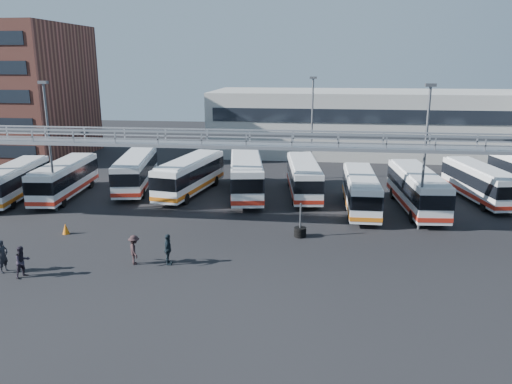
# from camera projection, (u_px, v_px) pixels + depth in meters

# --- Properties ---
(ground) EXTENTS (140.00, 140.00, 0.00)m
(ground) POSITION_uv_depth(u_px,v_px,m) (237.00, 258.00, 30.40)
(ground) COLOR black
(ground) RESTS_ON ground
(gantry) EXTENTS (51.40, 5.15, 7.10)m
(gantry) POSITION_uv_depth(u_px,v_px,m) (250.00, 152.00, 34.64)
(gantry) COLOR #92949A
(gantry) RESTS_ON ground
(apartment_building) EXTENTS (18.00, 15.00, 16.00)m
(apartment_building) POSITION_uv_depth(u_px,v_px,m) (3.00, 92.00, 61.32)
(apartment_building) COLOR brown
(apartment_building) RESTS_ON ground
(warehouse) EXTENTS (42.00, 14.00, 8.00)m
(warehouse) POSITION_uv_depth(u_px,v_px,m) (376.00, 123.00, 64.39)
(warehouse) COLOR #9E9E99
(warehouse) RESTS_ON ground
(light_pole_left) EXTENTS (0.70, 0.35, 10.21)m
(light_pole_left) POSITION_uv_depth(u_px,v_px,m) (49.00, 140.00, 38.58)
(light_pole_left) COLOR #4C4F54
(light_pole_left) RESTS_ON ground
(light_pole_mid) EXTENTS (0.70, 0.35, 10.21)m
(light_pole_mid) POSITION_uv_depth(u_px,v_px,m) (425.00, 150.00, 34.20)
(light_pole_mid) COLOR #4C4F54
(light_pole_mid) RESTS_ON ground
(light_pole_back) EXTENTS (0.70, 0.35, 10.21)m
(light_pole_back) POSITION_uv_depth(u_px,v_px,m) (312.00, 123.00, 49.57)
(light_pole_back) COLOR #4C4F54
(light_pole_back) RESTS_ON ground
(bus_0) EXTENTS (3.80, 10.23, 3.04)m
(bus_0) POSITION_uv_depth(u_px,v_px,m) (15.00, 180.00, 43.10)
(bus_0) COLOR silver
(bus_0) RESTS_ON ground
(bus_1) EXTENTS (3.37, 10.49, 3.13)m
(bus_1) POSITION_uv_depth(u_px,v_px,m) (65.00, 178.00, 43.75)
(bus_1) COLOR silver
(bus_1) RESTS_ON ground
(bus_2) EXTENTS (4.41, 11.04, 3.27)m
(bus_2) POSITION_uv_depth(u_px,v_px,m) (136.00, 170.00, 46.41)
(bus_2) COLOR silver
(bus_2) RESTS_ON ground
(bus_3) EXTENTS (4.21, 10.96, 3.25)m
(bus_3) POSITION_uv_depth(u_px,v_px,m) (190.00, 174.00, 44.80)
(bus_3) COLOR silver
(bus_3) RESTS_ON ground
(bus_4) EXTENTS (4.53, 11.81, 3.50)m
(bus_4) POSITION_uv_depth(u_px,v_px,m) (246.00, 174.00, 44.22)
(bus_4) COLOR silver
(bus_4) RESTS_ON ground
(bus_5) EXTENTS (3.63, 10.56, 3.14)m
(bus_5) POSITION_uv_depth(u_px,v_px,m) (304.00, 176.00, 44.23)
(bus_5) COLOR silver
(bus_5) RESTS_ON ground
(bus_6) EXTENTS (2.43, 10.02, 3.03)m
(bus_6) POSITION_uv_depth(u_px,v_px,m) (361.00, 190.00, 39.80)
(bus_6) COLOR silver
(bus_6) RESTS_ON ground
(bus_7) EXTENTS (3.30, 10.88, 3.26)m
(bus_7) POSITION_uv_depth(u_px,v_px,m) (417.00, 188.00, 39.85)
(bus_7) COLOR silver
(bus_7) RESTS_ON ground
(bus_8) EXTENTS (4.05, 10.30, 3.05)m
(bus_8) POSITION_uv_depth(u_px,v_px,m) (479.00, 182.00, 42.55)
(bus_8) COLOR silver
(bus_8) RESTS_ON ground
(pedestrian_a) EXTENTS (0.51, 0.73, 1.91)m
(pedestrian_a) POSITION_uv_depth(u_px,v_px,m) (3.00, 256.00, 28.17)
(pedestrian_a) COLOR black
(pedestrian_a) RESTS_ON ground
(pedestrian_b) EXTENTS (1.00, 1.09, 1.80)m
(pedestrian_b) POSITION_uv_depth(u_px,v_px,m) (22.00, 262.00, 27.53)
(pedestrian_b) COLOR #241E2A
(pedestrian_b) RESTS_ON ground
(pedestrian_c) EXTENTS (1.12, 1.32, 1.78)m
(pedestrian_c) POSITION_uv_depth(u_px,v_px,m) (134.00, 250.00, 29.30)
(pedestrian_c) COLOR #2C1D1F
(pedestrian_c) RESTS_ON ground
(pedestrian_d) EXTENTS (0.61, 1.15, 1.87)m
(pedestrian_d) POSITION_uv_depth(u_px,v_px,m) (168.00, 249.00, 29.22)
(pedestrian_d) COLOR black
(pedestrian_d) RESTS_ON ground
(cone_right) EXTENTS (0.61, 0.61, 0.76)m
(cone_right) POSITION_uv_depth(u_px,v_px,m) (66.00, 229.00, 34.57)
(cone_right) COLOR orange
(cone_right) RESTS_ON ground
(tire_stack) EXTENTS (0.83, 0.83, 2.37)m
(tire_stack) POSITION_uv_depth(u_px,v_px,m) (300.00, 231.00, 34.03)
(tire_stack) COLOR black
(tire_stack) RESTS_ON ground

